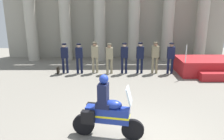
# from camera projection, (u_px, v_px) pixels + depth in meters

# --- Properties ---
(ground_plane) EXTENTS (28.00, 28.00, 0.00)m
(ground_plane) POSITION_uv_depth(u_px,v_px,m) (132.00, 139.00, 6.54)
(ground_plane) COLOR gray
(colonnade_backdrop) EXTENTS (15.44, 1.60, 5.78)m
(colonnade_backdrop) POSITION_uv_depth(u_px,v_px,m) (117.00, 12.00, 15.40)
(colonnade_backdrop) COLOR #A49F91
(colonnade_backdrop) RESTS_ON ground_plane
(reviewing_stand) EXTENTS (3.43, 2.47, 1.74)m
(reviewing_stand) POSITION_uv_depth(u_px,v_px,m) (209.00, 67.00, 12.53)
(reviewing_stand) COLOR #B21E23
(reviewing_stand) RESTS_ON ground_plane
(officer_in_row_0) EXTENTS (0.39, 0.24, 1.66)m
(officer_in_row_0) POSITION_uv_depth(u_px,v_px,m) (65.00, 56.00, 12.50)
(officer_in_row_0) COLOR black
(officer_in_row_0) RESTS_ON ground_plane
(officer_in_row_1) EXTENTS (0.39, 0.24, 1.66)m
(officer_in_row_1) POSITION_uv_depth(u_px,v_px,m) (79.00, 56.00, 12.42)
(officer_in_row_1) COLOR black
(officer_in_row_1) RESTS_ON ground_plane
(officer_in_row_2) EXTENTS (0.39, 0.24, 1.73)m
(officer_in_row_2) POSITION_uv_depth(u_px,v_px,m) (95.00, 55.00, 12.54)
(officer_in_row_2) COLOR gray
(officer_in_row_2) RESTS_ON ground_plane
(officer_in_row_3) EXTENTS (0.39, 0.24, 1.66)m
(officer_in_row_3) POSITION_uv_depth(u_px,v_px,m) (109.00, 56.00, 12.43)
(officer_in_row_3) COLOR gray
(officer_in_row_3) RESTS_ON ground_plane
(officer_in_row_4) EXTENTS (0.39, 0.24, 1.70)m
(officer_in_row_4) POSITION_uv_depth(u_px,v_px,m) (124.00, 56.00, 12.41)
(officer_in_row_4) COLOR black
(officer_in_row_4) RESTS_ON ground_plane
(officer_in_row_5) EXTENTS (0.39, 0.24, 1.72)m
(officer_in_row_5) POSITION_uv_depth(u_px,v_px,m) (140.00, 56.00, 12.44)
(officer_in_row_5) COLOR black
(officer_in_row_5) RESTS_ON ground_plane
(officer_in_row_6) EXTENTS (0.39, 0.24, 1.74)m
(officer_in_row_6) POSITION_uv_depth(u_px,v_px,m) (155.00, 55.00, 12.44)
(officer_in_row_6) COLOR #847A5B
(officer_in_row_6) RESTS_ON ground_plane
(officer_in_row_7) EXTENTS (0.39, 0.24, 1.71)m
(officer_in_row_7) POSITION_uv_depth(u_px,v_px,m) (171.00, 56.00, 12.40)
(officer_in_row_7) COLOR #141938
(officer_in_row_7) RESTS_ON ground_plane
(motorcycle_with_rider) EXTENTS (2.07, 0.82, 1.90)m
(motorcycle_with_rider) POSITION_uv_depth(u_px,v_px,m) (105.00, 112.00, 6.46)
(motorcycle_with_rider) COLOR black
(motorcycle_with_rider) RESTS_ON ground_plane
(briefcase_on_ground) EXTENTS (0.10, 0.32, 0.36)m
(briefcase_on_ground) POSITION_uv_depth(u_px,v_px,m) (58.00, 70.00, 12.64)
(briefcase_on_ground) COLOR black
(briefcase_on_ground) RESTS_ON ground_plane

